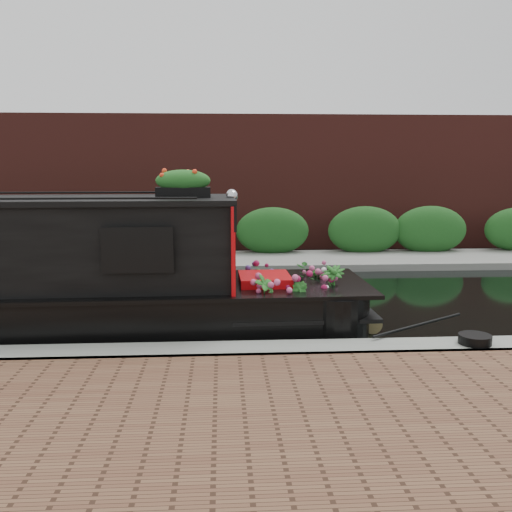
{
  "coord_description": "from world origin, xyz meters",
  "views": [
    {
      "loc": [
        0.64,
        -10.27,
        2.57
      ],
      "look_at": [
        1.22,
        -0.6,
        0.99
      ],
      "focal_mm": 40.0,
      "sensor_mm": 36.0,
      "label": 1
    }
  ],
  "objects": [
    {
      "name": "ground",
      "position": [
        0.0,
        0.0,
        0.0
      ],
      "size": [
        80.0,
        80.0,
        0.0
      ],
      "primitive_type": "plane",
      "color": "black",
      "rests_on": "ground"
    },
    {
      "name": "rope_fender",
      "position": [
        2.92,
        -1.84,
        0.14
      ],
      "size": [
        0.29,
        0.37,
        0.29
      ],
      "primitive_type": "cylinder",
      "rotation": [
        1.57,
        0.0,
        0.0
      ],
      "color": "olive",
      "rests_on": "ground"
    },
    {
      "name": "coiled_mooring_rope",
      "position": [
        3.91,
        -3.32,
        0.31
      ],
      "size": [
        0.42,
        0.42,
        0.12
      ],
      "primitive_type": "cylinder",
      "color": "black",
      "rests_on": "near_bank_coping"
    },
    {
      "name": "near_bank_coping",
      "position": [
        0.0,
        -3.3,
        0.0
      ],
      "size": [
        40.0,
        0.6,
        0.5
      ],
      "primitive_type": "cube",
      "color": "gray",
      "rests_on": "ground"
    },
    {
      "name": "far_hedge",
      "position": [
        0.0,
        5.1,
        0.0
      ],
      "size": [
        40.0,
        1.1,
        2.8
      ],
      "primitive_type": "cube",
      "color": "#1C4F1B",
      "rests_on": "ground"
    },
    {
      "name": "far_brick_wall",
      "position": [
        0.0,
        7.2,
        0.0
      ],
      "size": [
        40.0,
        1.0,
        8.0
      ],
      "primitive_type": "cube",
      "color": "#55221C",
      "rests_on": "ground"
    },
    {
      "name": "far_bank_path",
      "position": [
        0.0,
        4.2,
        0.0
      ],
      "size": [
        40.0,
        2.4,
        0.34
      ],
      "primitive_type": "cube",
      "color": "gray",
      "rests_on": "ground"
    }
  ]
}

